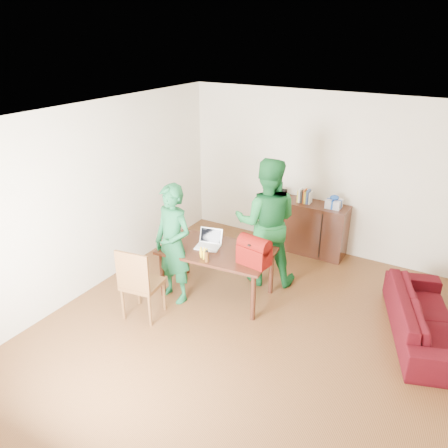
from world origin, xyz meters
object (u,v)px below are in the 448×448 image
Objects in this scene: red_bag at (254,253)px; table at (217,255)px; bottle at (207,256)px; person_near at (173,244)px; chair at (143,296)px; person_far at (266,222)px; sofa at (425,317)px; laptop at (208,245)px.

table is at bearing 179.73° from red_bag.
red_bag is (0.57, 0.27, 0.07)m from bottle.
red_bag is at bearing 23.90° from person_near.
table is at bearing 49.20° from chair.
sofa is at bearing 152.04° from person_far.
red_bag reaches higher than bottle.
person_far reaches higher than laptop.
person_near is 0.50m from laptop.
bottle is 0.63m from red_bag.
person_near is at bearing 86.35° from sofa.
person_far reaches higher than bottle.
sofa is at bearing 14.52° from chair.
chair and red_bag have the same top height.
red_bag reaches higher than table.
laptop is at bearing 81.11° from sofa.
sofa is (3.21, 0.89, -0.59)m from person_near.
table is at bearing 100.12° from bottle.
table is 0.68m from red_bag.
sofa is at bearing 4.76° from table.
person_far is 0.95m from laptop.
chair is at bearing -136.68° from red_bag.
bottle is 2.86m from sofa.
person_far reaches higher than sofa.
bottle is (0.21, -0.35, 0.04)m from laptop.
table reaches higher than sofa.
person_near reaches higher than bottle.
sofa is (2.32, -0.22, -0.70)m from person_far.
person_near is at bearing 69.62° from chair.
chair is at bearing -127.41° from table.
laptop is 2.24× the size of bottle.
person_far is 1.15m from bottle.
bottle is 0.09× the size of sofa.
laptop is (-0.56, -0.73, -0.20)m from person_far.
person_far reaches higher than red_bag.
chair is 0.56× the size of sofa.
laptop is 0.41m from bottle.
laptop reaches higher than table.
person_near is 3.38m from sofa.
red_bag is at bearing 86.85° from sofa.
sofa is at bearing 24.32° from red_bag.
chair is 2.48× the size of red_bag.
chair is 6.20× the size of bottle.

